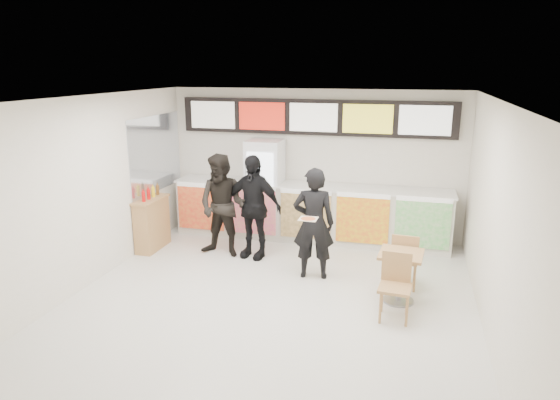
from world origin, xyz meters
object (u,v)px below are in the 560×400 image
(customer_left, at_px, (222,206))
(cafe_table, at_px, (400,268))
(condiment_ledge, at_px, (152,223))
(service_counter, at_px, (309,212))
(customer_main, at_px, (314,223))
(drinks_fridge, at_px, (265,189))
(customer_mid, at_px, (253,207))

(customer_left, bearing_deg, cafe_table, -12.79)
(customer_left, bearing_deg, condiment_ledge, -172.55)
(service_counter, distance_m, customer_main, 1.90)
(drinks_fridge, distance_m, condiment_ledge, 2.34)
(customer_left, relative_size, customer_mid, 1.00)
(customer_main, height_order, customer_mid, customer_mid)
(customer_main, distance_m, customer_mid, 1.40)
(drinks_fridge, xyz_separation_m, condiment_ledge, (-1.89, -1.30, -0.49))
(drinks_fridge, distance_m, customer_main, 2.29)
(customer_main, distance_m, condiment_ledge, 3.33)
(customer_mid, relative_size, condiment_ledge, 1.61)
(service_counter, xyz_separation_m, cafe_table, (1.86, -2.39, -0.03))
(drinks_fridge, distance_m, customer_left, 1.35)
(customer_main, bearing_deg, customer_left, -25.59)
(service_counter, height_order, customer_left, customer_left)
(service_counter, xyz_separation_m, condiment_ledge, (-2.82, -1.28, -0.06))
(service_counter, relative_size, cafe_table, 3.45)
(customer_left, relative_size, condiment_ledge, 1.60)
(service_counter, bearing_deg, customer_mid, -124.56)
(cafe_table, bearing_deg, customer_left, 165.59)
(cafe_table, height_order, condiment_ledge, condiment_ledge)
(drinks_fridge, bearing_deg, cafe_table, -40.69)
(customer_left, bearing_deg, customer_main, -10.52)
(drinks_fridge, relative_size, customer_main, 1.07)
(service_counter, distance_m, customer_left, 1.90)
(customer_main, bearing_deg, customer_mid, -35.34)
(drinks_fridge, relative_size, customer_left, 1.05)
(customer_left, bearing_deg, customer_mid, 14.34)
(customer_mid, bearing_deg, service_counter, 65.87)
(service_counter, distance_m, cafe_table, 3.03)
(customer_left, height_order, customer_mid, customer_mid)
(customer_left, distance_m, condiment_ledge, 1.51)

